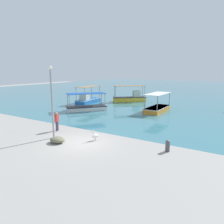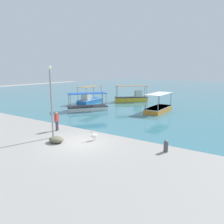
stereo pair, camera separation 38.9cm
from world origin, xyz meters
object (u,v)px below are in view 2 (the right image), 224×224
object	(u,v)px
lamp_post	(51,98)
net_pile	(56,139)
pelican	(94,136)
mooring_bollard	(166,146)
fishing_boat_center	(158,108)
fishing_boat_near_left	(90,99)
fisherman_standing	(57,121)
fishing_boat_near_right	(87,107)
fishing_boat_far_right	(132,98)

from	to	relation	value
lamp_post	net_pile	size ratio (longest dim) A/B	4.83
pelican	mooring_bollard	world-z (taller)	pelican
fishing_boat_center	fishing_boat_near_left	size ratio (longest dim) A/B	0.96
fishing_boat_near_left	mooring_bollard	bearing A→B (deg)	-37.75
fishing_boat_center	fisherman_standing	xyz separation A→B (m)	(-4.24, -13.33, 0.43)
fishing_boat_near_left	net_pile	bearing A→B (deg)	-58.13
fishing_boat_near_right	fisherman_standing	distance (m)	9.92
fishing_boat_far_right	mooring_bollard	world-z (taller)	fishing_boat_far_right
net_pile	lamp_post	bearing A→B (deg)	148.27
lamp_post	net_pile	bearing A→B (deg)	-31.73
fishing_boat_near_right	mooring_bollard	distance (m)	16.39
pelican	mooring_bollard	size ratio (longest dim) A/B	1.02
fishing_boat_near_left	mooring_bollard	distance (m)	22.34
fishing_boat_center	lamp_post	bearing A→B (deg)	-101.26
fishing_boat_near_right	fisherman_standing	world-z (taller)	fishing_boat_near_right
fishing_boat_near_right	fishing_boat_far_right	xyz separation A→B (m)	(1.20, 10.29, 0.21)
pelican	fisherman_standing	distance (m)	4.50
pelican	fishing_boat_near_right	bearing A→B (deg)	132.02
fishing_boat_far_right	pelican	bearing A→B (deg)	-69.71
fishing_boat_near_right	fisherman_standing	size ratio (longest dim) A/B	3.15
fishing_boat_near_left	pelican	world-z (taller)	fishing_boat_near_left
pelican	net_pile	bearing A→B (deg)	-136.70
pelican	lamp_post	bearing A→B (deg)	-158.84
fishing_boat_far_right	lamp_post	distance (m)	21.47
fishing_boat_near_left	net_pile	distance (m)	19.28
fishing_boat_center	pelican	bearing A→B (deg)	-89.09
fishing_boat_near_right	pelican	xyz separation A→B (m)	(8.48, -9.41, -0.09)
fishing_boat_near_right	net_pile	bearing A→B (deg)	-60.47
fishing_boat_center	fishing_boat_near_left	bearing A→B (deg)	176.43
fishing_boat_near_right	fisherman_standing	xyz separation A→B (m)	(4.02, -9.06, 0.45)
fishing_boat_center	fishing_boat_far_right	bearing A→B (deg)	139.60
fisherman_standing	fishing_boat_near_left	bearing A→B (deg)	118.90
lamp_post	fishing_boat_center	bearing A→B (deg)	78.74
lamp_post	net_pile	xyz separation A→B (m)	(1.13, -0.70, -2.95)
pelican	lamp_post	world-z (taller)	lamp_post
fishing_boat_far_right	fishing_boat_center	size ratio (longest dim) A/B	1.01
fishing_boat_far_right	lamp_post	world-z (taller)	lamp_post
fishing_boat_near_left	mooring_bollard	world-z (taller)	fishing_boat_near_left
mooring_bollard	net_pile	bearing A→B (deg)	-160.26
fisherman_standing	net_pile	world-z (taller)	fisherman_standing
mooring_bollard	net_pile	size ratio (longest dim) A/B	0.67
fishing_boat_center	fishing_boat_near_left	distance (m)	12.04
net_pile	fishing_boat_near_left	bearing A→B (deg)	121.87
mooring_bollard	lamp_post	bearing A→B (deg)	-167.03
fisherman_standing	lamp_post	bearing A→B (deg)	-51.29
pelican	lamp_post	xyz separation A→B (m)	(-3.19, -1.23, 2.80)
lamp_post	mooring_bollard	xyz separation A→B (m)	(8.63, 1.99, -2.75)
fishing_boat_near_right	mooring_bollard	world-z (taller)	fishing_boat_near_right
fishing_boat_far_right	fishing_boat_center	world-z (taller)	fishing_boat_far_right
fishing_boat_center	fishing_boat_near_left	xyz separation A→B (m)	(-12.01, 0.75, 0.15)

